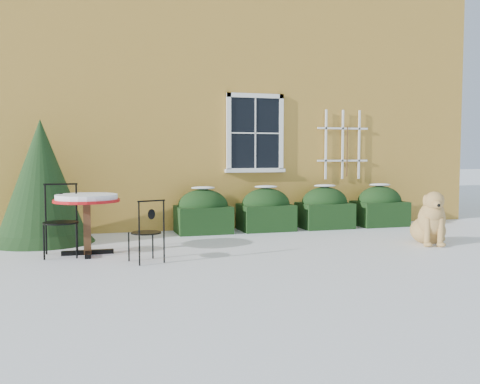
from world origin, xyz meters
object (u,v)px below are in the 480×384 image
object	(u,v)px
dog	(430,222)
evergreen_shrub	(42,193)
bistro_table	(87,204)
patio_chair_far	(61,220)
patio_chair_near	(147,231)

from	to	relation	value
dog	evergreen_shrub	bearing A→B (deg)	-177.13
bistro_table	dog	world-z (taller)	bistro_table
patio_chair_far	dog	size ratio (longest dim) A/B	1.08
evergreen_shrub	bistro_table	size ratio (longest dim) A/B	2.15
evergreen_shrub	bistro_table	world-z (taller)	evergreen_shrub
evergreen_shrub	dog	size ratio (longest dim) A/B	2.13
evergreen_shrub	bistro_table	xyz separation A→B (m)	(0.74, -1.38, -0.09)
evergreen_shrub	patio_chair_far	distance (m)	1.46
bistro_table	patio_chair_near	xyz separation A→B (m)	(0.81, -0.87, -0.32)
evergreen_shrub	patio_chair_far	world-z (taller)	evergreen_shrub
patio_chair_far	dog	distance (m)	6.05
patio_chair_far	evergreen_shrub	bearing A→B (deg)	104.91
evergreen_shrub	patio_chair_far	bearing A→B (deg)	-75.40
evergreen_shrub	dog	world-z (taller)	evergreen_shrub
evergreen_shrub	dog	xyz separation A→B (m)	(6.37, -2.06, -0.48)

